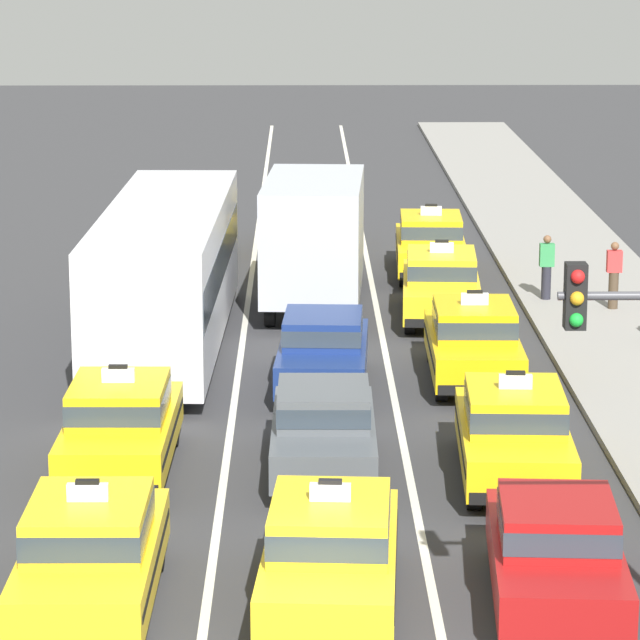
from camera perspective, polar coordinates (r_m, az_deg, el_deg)
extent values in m
cube|color=silver|center=(41.09, -2.49, -0.05)|extent=(0.14, 80.00, 0.01)
cube|color=silver|center=(41.11, 1.97, -0.04)|extent=(0.14, 80.00, 0.01)
cylinder|color=black|center=(25.85, -8.76, -7.52)|extent=(0.24, 0.64, 0.64)
cylinder|color=black|center=(25.67, -5.48, -7.57)|extent=(0.24, 0.64, 0.64)
cylinder|color=black|center=(23.05, -9.87, -10.19)|extent=(0.24, 0.64, 0.64)
cylinder|color=black|center=(22.85, -6.16, -10.28)|extent=(0.24, 0.64, 0.64)
cube|color=yellow|center=(24.21, -7.57, -8.05)|extent=(1.83, 4.51, 0.70)
cube|color=black|center=(24.19, -7.58, -7.94)|extent=(1.85, 4.15, 0.10)
cube|color=yellow|center=(23.83, -7.67, -6.67)|extent=(1.61, 2.11, 0.64)
cube|color=#2D3842|center=(23.83, -7.67, -6.67)|extent=(1.63, 2.13, 0.35)
cube|color=white|center=(23.69, -7.70, -5.67)|extent=(0.56, 0.12, 0.24)
cube|color=black|center=(23.64, -7.71, -5.33)|extent=(0.32, 0.11, 0.06)
cube|color=black|center=(26.35, -6.96, -6.82)|extent=(1.71, 0.15, 0.20)
cylinder|color=black|center=(31.67, -7.60, -3.59)|extent=(0.25, 0.64, 0.64)
cylinder|color=black|center=(31.50, -4.94, -3.61)|extent=(0.25, 0.64, 0.64)
cylinder|color=black|center=(28.78, -8.40, -5.34)|extent=(0.25, 0.64, 0.64)
cylinder|color=black|center=(28.60, -5.46, -5.37)|extent=(0.25, 0.64, 0.64)
cube|color=yellow|center=(30.02, -6.61, -3.80)|extent=(1.86, 4.52, 0.70)
cube|color=black|center=(30.00, -6.61, -3.71)|extent=(1.87, 4.16, 0.10)
cube|color=yellow|center=(29.69, -6.67, -2.65)|extent=(1.63, 2.12, 0.64)
cube|color=#2D3842|center=(29.69, -6.67, -2.65)|extent=(1.65, 2.14, 0.35)
cube|color=white|center=(29.57, -6.70, -1.83)|extent=(0.56, 0.13, 0.24)
cube|color=black|center=(29.53, -6.70, -1.55)|extent=(0.32, 0.11, 0.06)
cube|color=black|center=(32.19, -6.15, -3.08)|extent=(1.71, 0.16, 0.20)
cube|color=black|center=(28.01, -7.11, -5.60)|extent=(1.71, 0.16, 0.20)
cylinder|color=black|center=(41.91, -5.98, 0.59)|extent=(0.25, 0.65, 0.64)
cylinder|color=black|center=(41.73, -3.25, 0.59)|extent=(0.25, 0.65, 0.64)
cylinder|color=black|center=(35.44, -7.21, -1.77)|extent=(0.25, 0.65, 0.64)
cylinder|color=black|center=(35.22, -3.99, -1.79)|extent=(0.25, 0.65, 0.64)
cube|color=silver|center=(38.24, -5.11, 1.62)|extent=(2.76, 11.26, 2.90)
cube|color=#2D3842|center=(38.19, -5.12, 1.99)|extent=(2.77, 10.81, 0.84)
cube|color=black|center=(43.47, -4.42, 4.63)|extent=(2.13, 0.13, 0.36)
cylinder|color=black|center=(49.68, -5.06, 2.59)|extent=(0.24, 0.64, 0.64)
cylinder|color=black|center=(49.58, -3.35, 2.60)|extent=(0.24, 0.64, 0.64)
cylinder|color=black|center=(46.69, -5.35, 1.90)|extent=(0.24, 0.64, 0.64)
cylinder|color=black|center=(46.58, -3.54, 1.91)|extent=(0.24, 0.64, 0.64)
cube|color=yellow|center=(48.06, -4.33, 2.67)|extent=(1.82, 4.51, 0.70)
cube|color=black|center=(48.05, -4.33, 2.73)|extent=(1.84, 4.15, 0.10)
cube|color=yellow|center=(47.80, -4.36, 3.43)|extent=(1.61, 2.11, 0.64)
cube|color=#2D3842|center=(47.80, -4.36, 3.43)|extent=(1.63, 2.13, 0.35)
cube|color=white|center=(47.73, -4.36, 3.95)|extent=(0.56, 0.12, 0.24)
cube|color=black|center=(47.70, -4.37, 4.12)|extent=(0.32, 0.11, 0.06)
cube|color=black|center=(50.28, -4.16, 2.85)|extent=(1.71, 0.15, 0.20)
cube|color=black|center=(45.94, -4.51, 1.86)|extent=(1.71, 0.15, 0.20)
cylinder|color=black|center=(25.60, -1.14, -7.57)|extent=(0.28, 0.65, 0.64)
cylinder|color=black|center=(25.54, 2.19, -7.63)|extent=(0.28, 0.65, 0.64)
cylinder|color=black|center=(22.77, -1.72, -10.28)|extent=(0.28, 0.65, 0.64)
cylinder|color=black|center=(22.70, 2.06, -10.36)|extent=(0.28, 0.65, 0.64)
cube|color=yellow|center=(24.01, 0.36, -8.11)|extent=(2.09, 4.61, 0.70)
cube|color=black|center=(23.99, 0.36, -8.00)|extent=(2.09, 4.25, 0.10)
cube|color=yellow|center=(23.63, 0.34, -6.73)|extent=(1.73, 2.20, 0.64)
cube|color=#2D3842|center=(23.63, 0.34, -6.73)|extent=(1.76, 2.22, 0.35)
cube|color=white|center=(23.49, 0.34, -5.72)|extent=(0.57, 0.16, 0.24)
cube|color=black|center=(23.44, 0.34, -5.37)|extent=(0.33, 0.13, 0.06)
cube|color=black|center=(26.16, 0.59, -6.87)|extent=(1.72, 0.25, 0.20)
cylinder|color=black|center=(31.20, -1.21, -3.73)|extent=(0.25, 0.64, 0.64)
cylinder|color=black|center=(31.20, 1.44, -3.73)|extent=(0.25, 0.64, 0.64)
cylinder|color=black|center=(28.50, -1.34, -5.38)|extent=(0.25, 0.64, 0.64)
cylinder|color=black|center=(28.50, 1.57, -5.38)|extent=(0.25, 0.64, 0.64)
cube|color=#4C5156|center=(29.74, 0.12, -3.91)|extent=(1.82, 4.32, 0.66)
cube|color=#4C5156|center=(29.47, 0.12, -2.80)|extent=(1.58, 1.92, 0.60)
cube|color=#2D3842|center=(29.47, 0.12, -2.80)|extent=(1.60, 1.94, 0.33)
cylinder|color=black|center=(36.57, -0.93, -1.19)|extent=(0.27, 0.65, 0.64)
cylinder|color=black|center=(36.51, 1.33, -1.22)|extent=(0.27, 0.65, 0.64)
cylinder|color=black|center=(33.83, -1.21, -2.38)|extent=(0.27, 0.65, 0.64)
cylinder|color=black|center=(33.77, 1.23, -2.41)|extent=(0.27, 0.65, 0.64)
cube|color=navy|center=(35.08, 0.11, -1.26)|extent=(1.99, 4.39, 0.66)
cube|color=navy|center=(34.83, 0.10, -0.29)|extent=(1.66, 1.98, 0.60)
cube|color=#2D3842|center=(34.83, 0.10, -0.29)|extent=(1.68, 2.00, 0.33)
cylinder|color=black|center=(44.34, -1.28, 1.36)|extent=(0.28, 0.65, 0.64)
cylinder|color=black|center=(44.25, 1.17, 1.33)|extent=(0.28, 0.65, 0.64)
cylinder|color=black|center=(40.54, -1.66, 0.23)|extent=(0.28, 0.65, 0.64)
cylinder|color=black|center=(40.45, 1.02, 0.20)|extent=(0.28, 0.65, 0.64)
cube|color=black|center=(45.05, 0.01, 2.91)|extent=(2.23, 2.32, 2.10)
cube|color=#2D3842|center=(46.05, 0.07, 3.51)|extent=(1.93, 0.17, 0.76)
cube|color=#B2B7C1|center=(41.75, -0.21, 2.86)|extent=(2.60, 5.33, 2.70)
cylinder|color=black|center=(51.90, -1.33, 3.09)|extent=(0.24, 0.64, 0.64)
cylinder|color=black|center=(51.90, 0.31, 3.09)|extent=(0.24, 0.64, 0.64)
cylinder|color=black|center=(48.89, -1.37, 2.46)|extent=(0.24, 0.64, 0.64)
cylinder|color=black|center=(48.89, 0.36, 2.47)|extent=(0.24, 0.64, 0.64)
cube|color=yellow|center=(50.33, -0.51, 3.18)|extent=(1.80, 4.50, 0.70)
cube|color=black|center=(50.32, -0.51, 3.24)|extent=(1.82, 4.14, 0.10)
cube|color=yellow|center=(50.07, -0.51, 3.91)|extent=(1.60, 2.10, 0.64)
cube|color=#2D3842|center=(50.07, -0.51, 3.91)|extent=(1.62, 2.12, 0.35)
cube|color=white|center=(50.00, -0.51, 4.40)|extent=(0.56, 0.12, 0.24)
cube|color=black|center=(49.98, -0.51, 4.57)|extent=(0.32, 0.11, 0.06)
cube|color=black|center=(52.55, -0.51, 3.33)|extent=(1.71, 0.14, 0.20)
cube|color=black|center=(48.20, -0.50, 2.43)|extent=(1.71, 0.14, 0.20)
cylinder|color=black|center=(25.78, 5.92, -7.49)|extent=(0.28, 0.65, 0.64)
cylinder|color=black|center=(25.89, 9.14, -7.50)|extent=(0.28, 0.65, 0.64)
cylinder|color=black|center=(23.15, 6.24, -9.96)|extent=(0.28, 0.65, 0.64)
cylinder|color=black|center=(23.27, 9.84, -9.95)|extent=(0.28, 0.65, 0.64)
cube|color=maroon|center=(24.39, 7.80, -7.94)|extent=(2.04, 4.41, 0.66)
cube|color=maroon|center=(24.07, 7.86, -6.63)|extent=(1.68, 2.00, 0.60)
cube|color=#2D3842|center=(24.07, 7.86, -6.63)|extent=(1.70, 2.02, 0.33)
cylinder|color=black|center=(31.13, 4.83, -3.81)|extent=(0.27, 0.65, 0.64)
cylinder|color=black|center=(31.24, 7.54, -3.82)|extent=(0.27, 0.65, 0.64)
cylinder|color=black|center=(28.22, 5.12, -5.62)|extent=(0.27, 0.65, 0.64)
cylinder|color=black|center=(28.34, 8.12, -5.62)|extent=(0.27, 0.65, 0.64)
cube|color=yellow|center=(29.61, 6.41, -4.03)|extent=(2.01, 4.58, 0.70)
cube|color=black|center=(29.60, 6.41, -3.94)|extent=(2.01, 4.22, 0.10)
cube|color=yellow|center=(29.28, 6.47, -2.87)|extent=(1.70, 2.17, 0.64)
cube|color=#2D3842|center=(29.28, 6.47, -2.87)|extent=(1.72, 2.19, 0.35)
cube|color=white|center=(29.16, 6.49, -2.04)|extent=(0.57, 0.15, 0.24)
cube|color=black|center=(29.12, 6.50, -1.75)|extent=(0.32, 0.12, 0.06)
cube|color=black|center=(31.79, 6.11, -3.29)|extent=(1.71, 0.22, 0.20)
cube|color=black|center=(27.59, 6.74, -5.88)|extent=(1.71, 0.22, 0.20)
cylinder|color=black|center=(37.31, 3.76, -0.93)|extent=(0.25, 0.64, 0.64)
cylinder|color=black|center=(37.43, 6.02, -0.93)|extent=(0.25, 0.64, 0.64)
cylinder|color=black|center=(34.36, 4.04, -2.17)|extent=(0.25, 0.64, 0.64)
cylinder|color=black|center=(34.48, 6.50, -2.17)|extent=(0.25, 0.64, 0.64)
cube|color=yellow|center=(35.80, 5.09, -0.98)|extent=(1.89, 4.54, 0.70)
cube|color=black|center=(35.79, 5.09, -0.90)|extent=(1.90, 4.18, 0.10)
cube|color=yellow|center=(35.50, 5.13, 0.01)|extent=(1.64, 2.13, 0.64)
cube|color=#2D3842|center=(35.50, 5.13, 0.01)|extent=(1.66, 2.15, 0.35)
cube|color=white|center=(35.40, 5.14, 0.70)|extent=(0.56, 0.13, 0.24)
cube|color=black|center=(35.37, 5.15, 0.94)|extent=(0.32, 0.12, 0.06)
cube|color=black|center=(38.00, 4.82, -0.54)|extent=(1.71, 0.17, 0.20)
cube|color=black|center=(33.73, 5.37, -2.31)|extent=(1.71, 0.17, 0.20)
cylinder|color=black|center=(42.84, 2.99, 0.92)|extent=(0.28, 0.65, 0.64)
cylinder|color=black|center=(42.87, 4.97, 0.90)|extent=(0.28, 0.65, 0.64)
cylinder|color=black|center=(39.86, 2.99, -0.01)|extent=(0.28, 0.65, 0.64)
cylinder|color=black|center=(39.89, 5.11, -0.03)|extent=(0.28, 0.65, 0.64)
cube|color=yellow|center=(41.28, 4.02, 0.94)|extent=(2.08, 4.60, 0.70)
cube|color=black|center=(41.27, 4.02, 1.00)|extent=(2.07, 4.24, 0.10)
cube|color=yellow|center=(41.00, 4.04, 1.81)|extent=(1.73, 2.20, 0.64)
cube|color=#2D3842|center=(41.00, 4.04, 1.81)|extent=(1.75, 2.22, 0.35)
cube|color=white|center=(40.91, 4.05, 2.41)|extent=(0.57, 0.15, 0.24)
cube|color=black|center=(40.89, 4.06, 2.62)|extent=(0.33, 0.13, 0.06)
cube|color=black|center=(43.50, 3.97, 1.23)|extent=(1.72, 0.25, 0.20)
cube|color=black|center=(39.18, 4.07, -0.10)|extent=(1.72, 0.25, 0.20)
cylinder|color=black|center=(47.99, 2.73, 2.25)|extent=(0.27, 0.65, 0.64)
cylinder|color=black|center=(48.04, 4.49, 2.24)|extent=(0.27, 0.65, 0.64)
cylinder|color=black|center=(44.99, 2.79, 1.52)|extent=(0.27, 0.65, 0.64)
cylinder|color=black|center=(45.04, 4.67, 1.50)|extent=(0.27, 0.65, 0.64)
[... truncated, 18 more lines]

